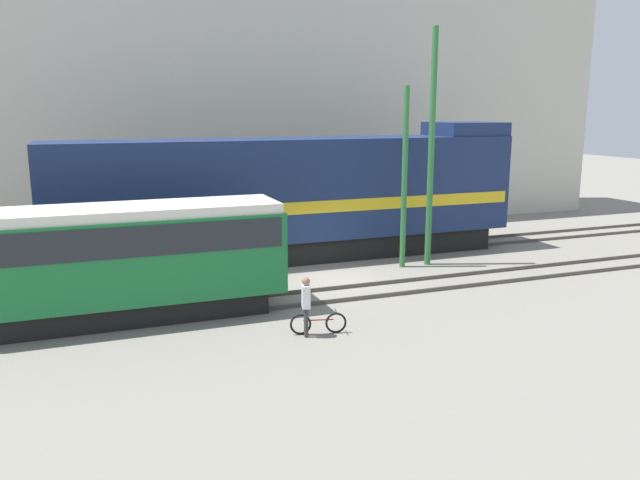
{
  "coord_description": "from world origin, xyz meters",
  "views": [
    {
      "loc": [
        -8.42,
        -21.06,
        6.3
      ],
      "look_at": [
        -0.79,
        -0.92,
        1.8
      ],
      "focal_mm": 35.0,
      "sensor_mm": 36.0,
      "label": 1
    }
  ],
  "objects_px": {
    "freight_locomotive": "(295,197)",
    "person": "(306,301)",
    "streetcar": "(126,256)",
    "utility_pole_right": "(431,150)",
    "bicycle": "(318,323)",
    "utility_pole_center": "(404,179)"
  },
  "relations": [
    {
      "from": "freight_locomotive",
      "to": "person",
      "type": "height_order",
      "value": "freight_locomotive"
    },
    {
      "from": "streetcar",
      "to": "utility_pole_right",
      "type": "relative_size",
      "value": 0.99
    },
    {
      "from": "freight_locomotive",
      "to": "bicycle",
      "type": "bearing_deg",
      "value": -104.49
    },
    {
      "from": "freight_locomotive",
      "to": "person",
      "type": "relative_size",
      "value": 11.39
    },
    {
      "from": "bicycle",
      "to": "freight_locomotive",
      "type": "bearing_deg",
      "value": 75.51
    },
    {
      "from": "streetcar",
      "to": "person",
      "type": "distance_m",
      "value": 5.73
    },
    {
      "from": "utility_pole_center",
      "to": "utility_pole_right",
      "type": "height_order",
      "value": "utility_pole_right"
    },
    {
      "from": "streetcar",
      "to": "person",
      "type": "bearing_deg",
      "value": -35.88
    },
    {
      "from": "person",
      "to": "utility_pole_right",
      "type": "distance_m",
      "value": 10.4
    },
    {
      "from": "streetcar",
      "to": "person",
      "type": "height_order",
      "value": "streetcar"
    },
    {
      "from": "person",
      "to": "utility_pole_right",
      "type": "xyz_separation_m",
      "value": [
        7.53,
        6.15,
        3.69
      ]
    },
    {
      "from": "utility_pole_center",
      "to": "utility_pole_right",
      "type": "bearing_deg",
      "value": -0.0
    },
    {
      "from": "bicycle",
      "to": "utility_pole_right",
      "type": "distance_m",
      "value": 10.38
    },
    {
      "from": "bicycle",
      "to": "person",
      "type": "relative_size",
      "value": 0.93
    },
    {
      "from": "streetcar",
      "to": "bicycle",
      "type": "distance_m",
      "value": 6.18
    },
    {
      "from": "streetcar",
      "to": "utility_pole_center",
      "type": "relative_size",
      "value": 1.3
    },
    {
      "from": "freight_locomotive",
      "to": "person",
      "type": "bearing_deg",
      "value": -106.72
    },
    {
      "from": "streetcar",
      "to": "utility_pole_right",
      "type": "height_order",
      "value": "utility_pole_right"
    },
    {
      "from": "freight_locomotive",
      "to": "utility_pole_center",
      "type": "bearing_deg",
      "value": -37.92
    },
    {
      "from": "freight_locomotive",
      "to": "utility_pole_right",
      "type": "bearing_deg",
      "value": -30.49
    },
    {
      "from": "bicycle",
      "to": "utility_pole_right",
      "type": "bearing_deg",
      "value": 40.51
    },
    {
      "from": "utility_pole_right",
      "to": "streetcar",
      "type": "bearing_deg",
      "value": -166.79
    }
  ]
}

